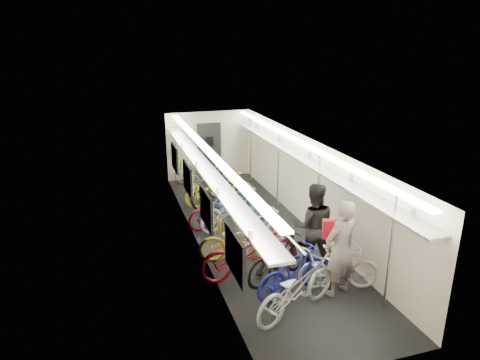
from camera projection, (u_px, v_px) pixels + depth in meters
train_car_shell at (232, 166)px, 11.09m from camera, size 10.00×10.00×10.00m
bicycle_0 at (296, 288)px, 7.69m from camera, size 2.10×1.47×1.05m
bicycle_1 at (295, 272)px, 8.23m from camera, size 1.81×0.91×1.05m
bicycle_2 at (249, 251)px, 8.92m from camera, size 2.23×0.96×1.14m
bicycle_3 at (279, 257)px, 8.78m from camera, size 1.81×1.18×1.06m
bicycle_4 at (239, 241)px, 9.61m from camera, size 1.87×0.93×0.94m
bicycle_5 at (257, 232)px, 9.80m from camera, size 1.98×1.21×1.15m
bicycle_6 at (231, 208)px, 11.32m from camera, size 2.13×1.44×1.06m
bicycle_7 at (231, 205)px, 11.37m from camera, size 1.97×0.67×1.16m
bicycle_8 at (219, 209)px, 11.39m from camera, size 1.96×1.14×0.97m
bicycle_9 at (222, 195)px, 12.26m from camera, size 1.88×1.02×1.09m
bicycle_10 at (220, 188)px, 12.75m from camera, size 2.10×0.75×1.10m
bicycle_11 at (339, 267)px, 8.46m from camera, size 1.69×0.87×0.98m
bicycle_12 at (207, 175)px, 14.16m from camera, size 2.02×1.41×1.01m
bicycle_14 at (201, 170)px, 14.79m from camera, size 1.96×0.95×0.99m
passenger_near at (341, 249)px, 8.16m from camera, size 0.81×0.65×1.95m
passenger_mid at (313, 226)px, 9.18m from camera, size 1.13×1.00×1.93m
backpack at (329, 229)px, 8.29m from camera, size 0.29×0.22×0.38m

